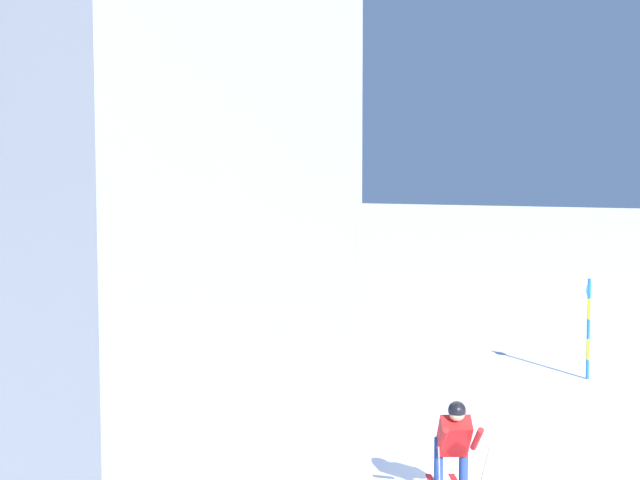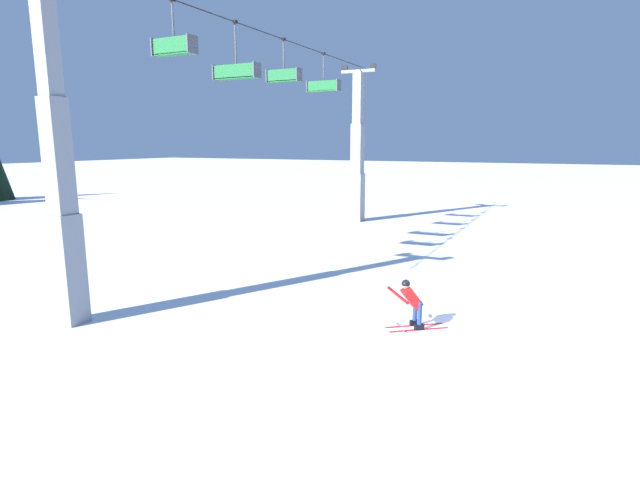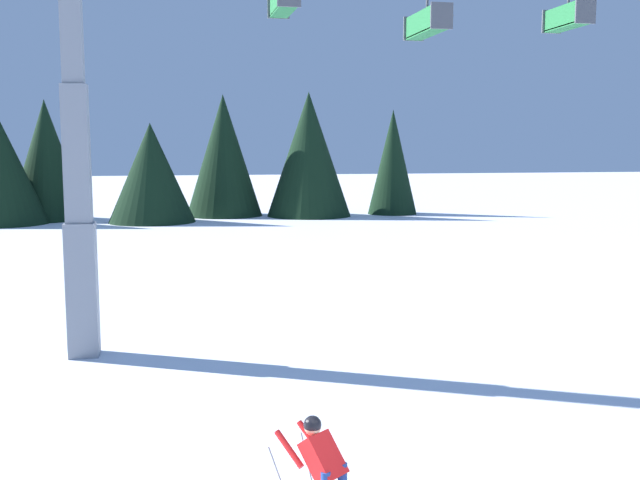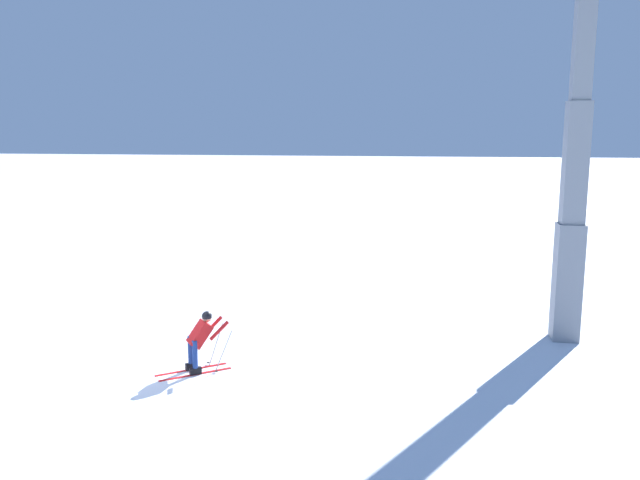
% 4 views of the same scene
% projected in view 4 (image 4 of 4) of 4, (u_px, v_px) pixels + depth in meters
% --- Properties ---
extents(ground_plane, '(260.00, 260.00, 0.00)m').
position_uv_depth(ground_plane, '(139.00, 380.00, 14.93)').
color(ground_plane, white).
extents(skier_carving_main, '(1.55, 1.76, 1.63)m').
position_uv_depth(skier_carving_main, '(200.00, 337.00, 15.34)').
color(skier_carving_main, red).
rests_on(skier_carving_main, ground_plane).
extents(lift_tower_near, '(0.72, 2.41, 10.41)m').
position_uv_depth(lift_tower_near, '(574.00, 185.00, 17.10)').
color(lift_tower_near, gray).
rests_on(lift_tower_near, ground_plane).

